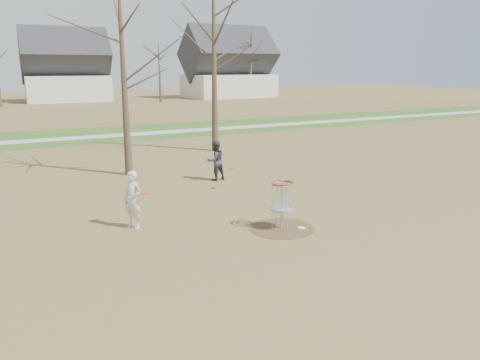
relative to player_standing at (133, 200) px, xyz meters
name	(u,v)px	position (x,y,z in m)	size (l,w,h in m)	color
ground	(281,228)	(3.57, -1.93, -0.80)	(160.00, 160.00, 0.00)	brown
green_band	(111,134)	(3.57, 19.07, -0.79)	(160.00, 8.00, 0.01)	#2D5119
footpath	(114,135)	(3.57, 18.07, -0.78)	(160.00, 1.50, 0.01)	#9E9E99
dirt_circle	(281,228)	(3.57, -1.93, -0.79)	(1.80, 1.80, 0.01)	#47331E
player_standing	(133,200)	(0.00, 0.00, 0.00)	(0.58, 0.38, 1.60)	silver
player_throwing	(216,161)	(4.32, 4.03, -0.02)	(0.75, 0.59, 1.55)	#34353A
disc_grounded	(301,228)	(4.04, -2.20, -0.78)	(0.22, 0.22, 0.02)	white
discs_in_play	(197,178)	(2.33, 1.10, 0.11)	(4.14, 2.86, 0.24)	#FF480D
disc_golf_basket	(282,196)	(3.57, -1.93, 0.12)	(0.64, 0.64, 1.35)	#9EA3AD
bare_trees	(90,55)	(5.35, 33.86, 4.55)	(52.62, 44.98, 9.00)	#382B1E
houses_row	(88,73)	(7.89, 50.63, 2.73)	(56.51, 10.01, 7.26)	silver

